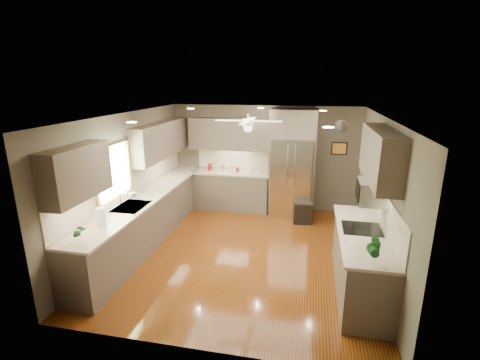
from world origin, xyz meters
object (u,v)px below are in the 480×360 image
(potted_plant_left, at_px, (78,231))
(paper_towel, at_px, (101,218))
(bowl, at_px, (249,172))
(potted_plant_right, at_px, (375,247))
(refrigerator, at_px, (292,165))
(canister_d, at_px, (237,170))
(canister_a, at_px, (210,167))
(canister_c, at_px, (231,168))
(stool, at_px, (303,212))
(soap_bottle, at_px, (133,195))
(microwave, at_px, (372,192))
(canister_b, at_px, (223,168))

(potted_plant_left, xyz_separation_m, paper_towel, (0.03, 0.50, -0.00))
(bowl, bearing_deg, potted_plant_right, -59.83)
(bowl, height_order, refrigerator, refrigerator)
(canister_d, xyz_separation_m, potted_plant_left, (-1.36, -4.08, 0.08))
(canister_a, relative_size, canister_c, 1.04)
(stool, bearing_deg, potted_plant_right, -74.73)
(soap_bottle, bearing_deg, paper_towel, -83.70)
(refrigerator, bearing_deg, canister_d, 178.63)
(canister_d, distance_m, potted_plant_left, 4.30)
(soap_bottle, bearing_deg, canister_d, 58.24)
(potted_plant_right, relative_size, microwave, 0.66)
(refrigerator, distance_m, microwave, 3.03)
(canister_a, relative_size, potted_plant_right, 0.48)
(canister_a, bearing_deg, microwave, -39.91)
(canister_c, xyz_separation_m, bowl, (0.46, -0.06, -0.07))
(canister_a, distance_m, canister_c, 0.52)
(canister_d, relative_size, potted_plant_left, 0.39)
(canister_b, height_order, microwave, microwave)
(canister_b, bearing_deg, microwave, -42.71)
(canister_d, height_order, potted_plant_right, potted_plant_right)
(bowl, relative_size, refrigerator, 0.08)
(canister_b, distance_m, microwave, 4.07)
(canister_d, xyz_separation_m, refrigerator, (1.30, -0.03, 0.19))
(canister_c, xyz_separation_m, microwave, (2.80, -2.78, 0.45))
(bowl, bearing_deg, refrigerator, -0.88)
(canister_d, height_order, refrigerator, refrigerator)
(stool, height_order, paper_towel, paper_towel)
(soap_bottle, bearing_deg, refrigerator, 40.23)
(potted_plant_left, height_order, potted_plant_right, potted_plant_right)
(canister_b, relative_size, canister_d, 1.13)
(potted_plant_right, bearing_deg, refrigerator, 107.73)
(potted_plant_right, bearing_deg, microwave, 84.65)
(canister_c, height_order, canister_d, canister_c)
(potted_plant_left, height_order, paper_towel, paper_towel)
(canister_b, bearing_deg, stool, -14.80)
(canister_d, distance_m, refrigerator, 1.31)
(soap_bottle, bearing_deg, bowl, 53.30)
(microwave, distance_m, stool, 2.75)
(canister_c, xyz_separation_m, paper_towel, (-1.16, -3.62, 0.05))
(soap_bottle, bearing_deg, stool, 31.16)
(bowl, height_order, stool, bowl)
(bowl, height_order, microwave, microwave)
(potted_plant_right, bearing_deg, canister_b, 126.64)
(stool, bearing_deg, microwave, -65.47)
(canister_a, height_order, soap_bottle, soap_bottle)
(potted_plant_left, relative_size, refrigerator, 0.12)
(canister_a, bearing_deg, canister_b, -4.62)
(canister_a, distance_m, stool, 2.49)
(canister_d, bearing_deg, potted_plant_right, -56.83)
(canister_a, height_order, canister_c, canister_c)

